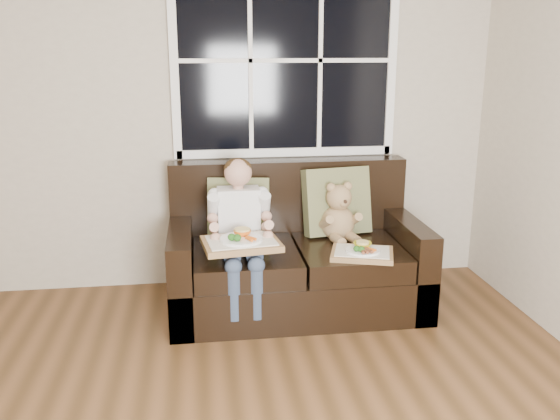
{
  "coord_description": "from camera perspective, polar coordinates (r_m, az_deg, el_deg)",
  "views": [
    {
      "loc": [
        0.1,
        -1.8,
        1.74
      ],
      "look_at": [
        0.6,
        1.85,
        0.73
      ],
      "focal_mm": 38.0,
      "sensor_mm": 36.0,
      "label": 1
    }
  ],
  "objects": [
    {
      "name": "room_walls",
      "position": [
        1.81,
        -11.15,
        10.38
      ],
      "size": [
        4.52,
        5.02,
        2.71
      ],
      "color": "beige",
      "rests_on": "ground"
    },
    {
      "name": "child",
      "position": [
        3.86,
        -3.88,
        -0.99
      ],
      "size": [
        0.4,
        0.6,
        0.91
      ],
      "color": "white",
      "rests_on": "loveseat"
    },
    {
      "name": "tray_left",
      "position": [
        3.68,
        -3.77,
        -3.09
      ],
      "size": [
        0.51,
        0.41,
        0.11
      ],
      "rotation": [
        0.0,
        0.0,
        0.13
      ],
      "color": "#9D7D47",
      "rests_on": "child"
    },
    {
      "name": "window_back",
      "position": [
        4.33,
        0.52,
        14.2
      ],
      "size": [
        1.62,
        0.04,
        1.37
      ],
      "color": "black",
      "rests_on": "room_walls"
    },
    {
      "name": "teddy_bear",
      "position": [
        4.12,
        5.64,
        -0.54
      ],
      "size": [
        0.27,
        0.33,
        0.42
      ],
      "rotation": [
        0.0,
        0.0,
        0.18
      ],
      "color": "tan",
      "rests_on": "loveseat"
    },
    {
      "name": "loveseat",
      "position": [
        4.13,
        1.42,
        -4.91
      ],
      "size": [
        1.7,
        0.92,
        0.96
      ],
      "color": "black",
      "rests_on": "ground"
    },
    {
      "name": "pillow_left",
      "position": [
        4.12,
        -4.0,
        0.18
      ],
      "size": [
        0.45,
        0.26,
        0.44
      ],
      "rotation": [
        -0.21,
        0.0,
        -0.16
      ],
      "color": "olive",
      "rests_on": "loveseat"
    },
    {
      "name": "tray_right",
      "position": [
        3.83,
        7.92,
        -4.04
      ],
      "size": [
        0.46,
        0.4,
        0.09
      ],
      "rotation": [
        0.0,
        0.0,
        -0.3
      ],
      "color": "#9D7D47",
      "rests_on": "loveseat"
    },
    {
      "name": "pillow_right",
      "position": [
        4.22,
        5.47,
        0.85
      ],
      "size": [
        0.5,
        0.29,
        0.49
      ],
      "rotation": [
        -0.21,
        0.0,
        0.16
      ],
      "color": "olive",
      "rests_on": "loveseat"
    }
  ]
}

